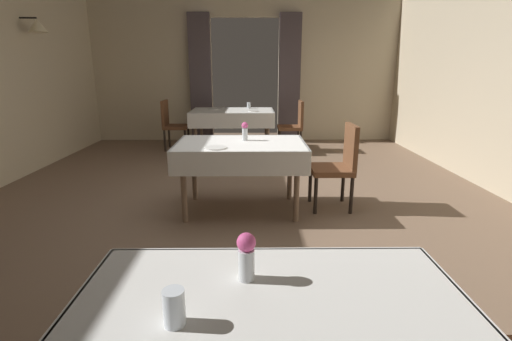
{
  "coord_description": "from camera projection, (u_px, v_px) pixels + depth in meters",
  "views": [
    {
      "loc": [
        0.14,
        -3.84,
        1.5
      ],
      "look_at": [
        0.18,
        0.16,
        0.4
      ],
      "focal_mm": 26.02,
      "sensor_mm": 36.0,
      "label": 1
    }
  ],
  "objects": [
    {
      "name": "ground",
      "position": [
        240.0,
        209.0,
        4.1
      ],
      "size": [
        10.08,
        10.08,
        0.0
      ],
      "primitive_type": "plane",
      "color": "#7A604C"
    },
    {
      "name": "plate_far_b",
      "position": [
        253.0,
        111.0,
        6.74
      ],
      "size": [
        0.19,
        0.19,
        0.01
      ],
      "primitive_type": "cylinder",
      "color": "white",
      "rests_on": "dining_table_far"
    },
    {
      "name": "glass_near_c",
      "position": [
        174.0,
        308.0,
        1.11
      ],
      "size": [
        0.07,
        0.07,
        0.12
      ],
      "primitive_type": "cylinder",
      "color": "silver",
      "rests_on": "dining_table_near"
    },
    {
      "name": "glass_far_c",
      "position": [
        249.0,
        105.0,
        7.21
      ],
      "size": [
        0.07,
        0.07,
        0.12
      ],
      "primitive_type": "cylinder",
      "color": "silver",
      "rests_on": "dining_table_far"
    },
    {
      "name": "flower_vase_mid",
      "position": [
        245.0,
        131.0,
        3.98
      ],
      "size": [
        0.07,
        0.07,
        0.2
      ],
      "color": "silver",
      "rests_on": "dining_table_mid"
    },
    {
      "name": "plate_mid_b",
      "position": [
        215.0,
        148.0,
        3.61
      ],
      "size": [
        0.22,
        0.22,
        0.01
      ],
      "primitive_type": "cylinder",
      "color": "white",
      "rests_on": "dining_table_mid"
    },
    {
      "name": "chair_far_right",
      "position": [
        294.0,
        123.0,
        6.89
      ],
      "size": [
        0.44,
        0.44,
        0.93
      ],
      "color": "black",
      "rests_on": "ground"
    },
    {
      "name": "flower_vase_near",
      "position": [
        246.0,
        255.0,
        1.34
      ],
      "size": [
        0.07,
        0.07,
        0.18
      ],
      "color": "silver",
      "rests_on": "dining_table_near"
    },
    {
      "name": "dining_table_far",
      "position": [
        232.0,
        115.0,
        6.95
      ],
      "size": [
        1.53,
        1.03,
        0.75
      ],
      "color": "#7A604C",
      "rests_on": "ground"
    },
    {
      "name": "chair_far_left",
      "position": [
        172.0,
        123.0,
        6.99
      ],
      "size": [
        0.44,
        0.44,
        0.93
      ],
      "color": "black",
      "rests_on": "ground"
    },
    {
      "name": "chair_mid_right",
      "position": [
        339.0,
        163.0,
        4.02
      ],
      "size": [
        0.44,
        0.44,
        0.93
      ],
      "color": "black",
      "rests_on": "ground"
    },
    {
      "name": "wall_back",
      "position": [
        245.0,
        68.0,
        7.73
      ],
      "size": [
        6.4,
        0.27,
        3.0
      ],
      "color": "beige",
      "rests_on": "ground"
    },
    {
      "name": "dining_table_mid",
      "position": [
        241.0,
        151.0,
        3.92
      ],
      "size": [
        1.36,
        0.91,
        0.75
      ],
      "color": "#7A604C",
      "rests_on": "ground"
    },
    {
      "name": "plate_far_a",
      "position": [
        213.0,
        109.0,
        7.02
      ],
      "size": [
        0.19,
        0.19,
        0.01
      ],
      "primitive_type": "cylinder",
      "color": "white",
      "rests_on": "dining_table_far"
    }
  ]
}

